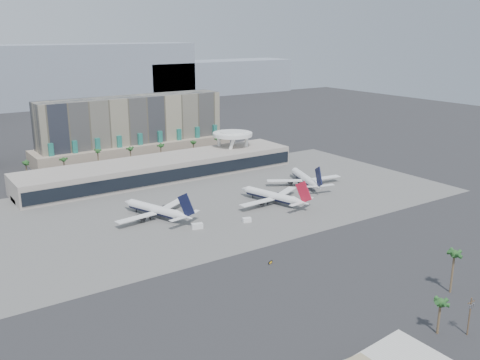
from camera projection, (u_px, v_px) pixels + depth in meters
ground at (273, 234)px, 234.29m from camera, size 900.00×900.00×0.00m
apron_pad at (209, 201)px, 278.13m from camera, size 260.00×130.00×0.06m
mountain_ridge at (45, 80)px, 615.94m from camera, size 680.00×60.00×70.00m
hotel at (133, 133)px, 374.18m from camera, size 140.00×30.00×42.00m
terminal at (162, 168)px, 320.09m from camera, size 170.00×32.50×14.50m
saucer_structure at (233, 137)px, 351.43m from camera, size 26.00×26.00×21.89m
palm_row at (147, 149)px, 350.82m from camera, size 157.80×2.80×13.10m
utility_pole at (470, 313)px, 154.66m from camera, size 3.20×0.85×12.00m
airliner_left at (156, 210)px, 253.12m from camera, size 42.41×43.81×15.80m
airliner_centre at (273, 196)px, 274.30m from camera, size 42.40×43.99×15.51m
airliner_right at (305, 178)px, 306.32m from camera, size 42.84×44.27×15.93m
service_vehicle_a at (197, 226)px, 239.86m from camera, size 5.51×3.67×2.47m
service_vehicle_b at (247, 220)px, 248.19m from camera, size 4.44×3.22×2.05m
taxiway_sign at (270, 262)px, 204.16m from camera, size 2.26×1.07×1.04m
near_palm_a at (440, 307)px, 155.03m from camera, size 6.00×6.00×11.46m
near_palm_b at (454, 258)px, 178.68m from camera, size 6.00×6.00×15.49m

